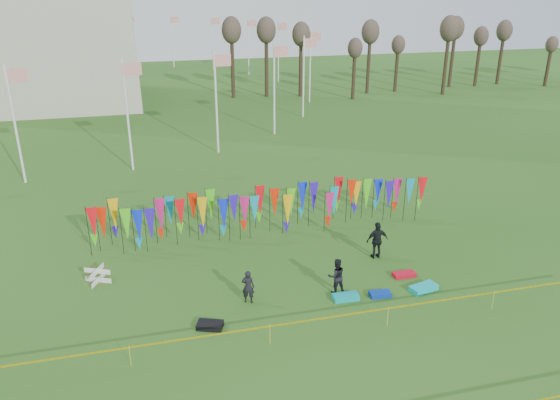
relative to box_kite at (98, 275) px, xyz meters
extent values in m
plane|color=#244D15|center=(8.42, -4.65, -0.37)|extent=(160.00, 160.00, 0.00)
cylinder|color=silver|center=(22.42, 43.35, 3.63)|extent=(0.16, 0.16, 8.00)
plane|color=red|center=(23.02, 43.35, 6.93)|extent=(1.40, 0.00, 1.40)
cylinder|color=silver|center=(21.47, 50.60, 3.63)|extent=(0.16, 0.16, 8.00)
plane|color=red|center=(22.07, 50.60, 6.93)|extent=(1.40, 0.00, 1.40)
cylinder|color=silver|center=(18.67, 57.35, 3.63)|extent=(0.16, 0.16, 8.00)
plane|color=red|center=(19.27, 57.35, 6.93)|extent=(1.40, 0.00, 1.40)
cylinder|color=silver|center=(14.22, 63.15, 3.63)|extent=(0.16, 0.16, 8.00)
plane|color=red|center=(14.82, 63.15, 6.93)|extent=(1.40, 0.00, 1.40)
cylinder|color=silver|center=(8.42, 67.60, 3.63)|extent=(0.16, 0.16, 8.00)
plane|color=red|center=(9.02, 67.60, 6.93)|extent=(1.40, 0.00, 1.40)
cylinder|color=silver|center=(1.67, 70.39, 3.63)|extent=(0.16, 0.16, 8.00)
plane|color=red|center=(2.27, 70.39, 6.93)|extent=(1.40, 0.00, 1.40)
cylinder|color=silver|center=(-5.58, 71.35, 3.63)|extent=(0.16, 0.16, 8.00)
plane|color=red|center=(-4.98, 71.35, 6.93)|extent=(1.40, 0.00, 1.40)
cylinder|color=silver|center=(-12.82, 70.39, 3.63)|extent=(0.16, 0.16, 8.00)
plane|color=red|center=(-12.22, 70.39, 6.93)|extent=(1.40, 0.00, 1.40)
cylinder|color=silver|center=(-5.58, 15.35, 3.63)|extent=(0.16, 0.16, 8.00)
plane|color=red|center=(-4.98, 15.35, 6.93)|extent=(1.40, 0.00, 1.40)
cylinder|color=silver|center=(1.67, 16.30, 3.63)|extent=(0.16, 0.16, 8.00)
plane|color=red|center=(2.27, 16.30, 6.93)|extent=(1.40, 0.00, 1.40)
cylinder|color=silver|center=(8.42, 19.10, 3.63)|extent=(0.16, 0.16, 8.00)
plane|color=red|center=(9.02, 19.10, 6.93)|extent=(1.40, 0.00, 1.40)
cylinder|color=silver|center=(14.22, 23.55, 3.63)|extent=(0.16, 0.16, 8.00)
plane|color=red|center=(14.82, 23.55, 6.93)|extent=(1.40, 0.00, 1.40)
cylinder|color=silver|center=(18.67, 29.35, 3.63)|extent=(0.16, 0.16, 8.00)
plane|color=red|center=(19.27, 29.35, 6.93)|extent=(1.40, 0.00, 1.40)
cylinder|color=silver|center=(21.47, 36.10, 3.63)|extent=(0.16, 0.16, 8.00)
plane|color=red|center=(22.07, 36.10, 6.93)|extent=(1.40, 0.00, 1.40)
cylinder|color=black|center=(-0.58, 3.38, 0.89)|extent=(0.03, 0.03, 2.52)
cone|color=red|center=(-0.30, 3.38, 1.27)|extent=(0.64, 0.64, 1.60)
cylinder|color=black|center=(-0.01, 3.38, 0.89)|extent=(0.03, 0.03, 2.52)
cone|color=red|center=(0.27, 3.38, 1.27)|extent=(0.64, 0.64, 1.60)
cylinder|color=black|center=(0.55, 3.38, 0.89)|extent=(0.03, 0.03, 2.52)
cone|color=#ECA50C|center=(0.83, 3.38, 1.27)|extent=(0.64, 0.64, 1.60)
cylinder|color=black|center=(1.11, 3.38, 0.89)|extent=(0.03, 0.03, 2.52)
cone|color=#45C616|center=(1.39, 3.38, 1.27)|extent=(0.64, 0.64, 1.60)
cylinder|color=black|center=(1.67, 3.38, 0.89)|extent=(0.03, 0.03, 2.52)
cone|color=#0D25EA|center=(1.95, 3.38, 1.27)|extent=(0.64, 0.64, 1.60)
cylinder|color=black|center=(2.24, 3.38, 0.89)|extent=(0.03, 0.03, 2.52)
cone|color=#2D13AB|center=(2.52, 3.38, 1.27)|extent=(0.64, 0.64, 1.60)
cylinder|color=black|center=(2.80, 3.38, 0.89)|extent=(0.03, 0.03, 2.52)
cone|color=#C91668|center=(3.08, 3.38, 1.27)|extent=(0.64, 0.64, 1.60)
cylinder|color=black|center=(3.36, 3.38, 0.89)|extent=(0.03, 0.03, 2.52)
cone|color=#0B88A8|center=(3.64, 3.38, 1.27)|extent=(0.64, 0.64, 1.60)
cylinder|color=black|center=(3.92, 3.38, 0.89)|extent=(0.03, 0.03, 2.52)
cone|color=red|center=(4.20, 3.38, 1.27)|extent=(0.64, 0.64, 1.60)
cylinder|color=black|center=(4.49, 3.38, 0.89)|extent=(0.03, 0.03, 2.52)
cone|color=red|center=(4.77, 3.38, 1.27)|extent=(0.64, 0.64, 1.60)
cylinder|color=black|center=(5.05, 3.38, 0.89)|extent=(0.03, 0.03, 2.52)
cone|color=#ECA50C|center=(5.33, 3.38, 1.27)|extent=(0.64, 0.64, 1.60)
cylinder|color=black|center=(5.61, 3.38, 0.89)|extent=(0.03, 0.03, 2.52)
cone|color=#45C616|center=(5.89, 3.38, 1.27)|extent=(0.64, 0.64, 1.60)
cylinder|color=black|center=(6.17, 3.38, 0.89)|extent=(0.03, 0.03, 2.52)
cone|color=#0D25EA|center=(6.45, 3.38, 1.27)|extent=(0.64, 0.64, 1.60)
cylinder|color=black|center=(6.74, 3.38, 0.89)|extent=(0.03, 0.03, 2.52)
cone|color=#2D13AB|center=(7.02, 3.38, 1.27)|extent=(0.64, 0.64, 1.60)
cylinder|color=black|center=(7.30, 3.38, 0.89)|extent=(0.03, 0.03, 2.52)
cone|color=#C91668|center=(7.58, 3.38, 1.27)|extent=(0.64, 0.64, 1.60)
cylinder|color=black|center=(7.86, 3.38, 0.89)|extent=(0.03, 0.03, 2.52)
cone|color=#0B88A8|center=(8.14, 3.38, 1.27)|extent=(0.64, 0.64, 1.60)
cylinder|color=black|center=(8.42, 3.38, 0.89)|extent=(0.03, 0.03, 2.52)
cone|color=red|center=(8.70, 3.38, 1.27)|extent=(0.64, 0.64, 1.60)
cylinder|color=black|center=(8.99, 3.38, 0.89)|extent=(0.03, 0.03, 2.52)
cone|color=red|center=(9.27, 3.38, 1.27)|extent=(0.64, 0.64, 1.60)
cylinder|color=black|center=(9.55, 3.38, 0.89)|extent=(0.03, 0.03, 2.52)
cone|color=#ECA50C|center=(9.83, 3.38, 1.27)|extent=(0.64, 0.64, 1.60)
cylinder|color=black|center=(10.11, 3.38, 0.89)|extent=(0.03, 0.03, 2.52)
cone|color=#45C616|center=(10.39, 3.38, 1.27)|extent=(0.64, 0.64, 1.60)
cylinder|color=black|center=(10.67, 3.38, 0.89)|extent=(0.03, 0.03, 2.52)
cone|color=#0D25EA|center=(10.95, 3.38, 1.27)|extent=(0.64, 0.64, 1.60)
cylinder|color=black|center=(11.24, 3.38, 0.89)|extent=(0.03, 0.03, 2.52)
cone|color=#2D13AB|center=(11.52, 3.38, 1.27)|extent=(0.64, 0.64, 1.60)
cylinder|color=black|center=(11.80, 3.38, 0.89)|extent=(0.03, 0.03, 2.52)
cone|color=#C91668|center=(12.08, 3.38, 1.27)|extent=(0.64, 0.64, 1.60)
cylinder|color=black|center=(12.36, 3.38, 0.89)|extent=(0.03, 0.03, 2.52)
cone|color=#0B88A8|center=(12.64, 3.38, 1.27)|extent=(0.64, 0.64, 1.60)
cylinder|color=black|center=(12.92, 3.38, 0.89)|extent=(0.03, 0.03, 2.52)
cone|color=red|center=(13.20, 3.38, 1.27)|extent=(0.64, 0.64, 1.60)
cylinder|color=black|center=(13.49, 3.38, 0.89)|extent=(0.03, 0.03, 2.52)
cone|color=red|center=(13.77, 3.38, 1.27)|extent=(0.64, 0.64, 1.60)
cylinder|color=black|center=(14.05, 3.38, 0.89)|extent=(0.03, 0.03, 2.52)
cone|color=#ECA50C|center=(14.33, 3.38, 1.27)|extent=(0.64, 0.64, 1.60)
cylinder|color=black|center=(14.61, 3.38, 0.89)|extent=(0.03, 0.03, 2.52)
cone|color=#45C616|center=(14.89, 3.38, 1.27)|extent=(0.64, 0.64, 1.60)
cylinder|color=black|center=(15.17, 3.38, 0.89)|extent=(0.03, 0.03, 2.52)
cone|color=#0D25EA|center=(15.45, 3.38, 1.27)|extent=(0.64, 0.64, 1.60)
cylinder|color=black|center=(15.74, 3.38, 0.89)|extent=(0.03, 0.03, 2.52)
cone|color=#2D13AB|center=(16.02, 3.38, 1.27)|extent=(0.64, 0.64, 1.60)
cylinder|color=black|center=(16.30, 3.38, 0.89)|extent=(0.03, 0.03, 2.52)
cone|color=#C91668|center=(16.58, 3.38, 1.27)|extent=(0.64, 0.64, 1.60)
cylinder|color=black|center=(16.86, 3.38, 0.89)|extent=(0.03, 0.03, 2.52)
cone|color=#0B88A8|center=(17.14, 3.38, 1.27)|extent=(0.64, 0.64, 1.60)
cylinder|color=black|center=(17.42, 3.38, 0.89)|extent=(0.03, 0.03, 2.52)
cone|color=red|center=(17.70, 3.38, 1.27)|extent=(0.64, 0.64, 1.60)
cube|color=#FDE805|center=(8.42, -6.48, 0.45)|extent=(26.00, 0.01, 0.08)
cylinder|color=gold|center=(1.42, -6.48, 0.08)|extent=(0.02, 0.02, 0.90)
cylinder|color=gold|center=(6.42, -6.48, 0.08)|extent=(0.02, 0.02, 0.90)
cylinder|color=gold|center=(11.42, -6.48, 0.08)|extent=(0.02, 0.02, 0.90)
cylinder|color=gold|center=(16.42, -6.48, 0.08)|extent=(0.02, 0.02, 0.90)
cylinder|color=#392D1C|center=(14.42, 39.35, 2.83)|extent=(0.44, 0.44, 6.40)
ellipsoid|color=#483930|center=(14.42, 39.35, 6.19)|extent=(1.92, 1.92, 2.56)
cylinder|color=#392D1C|center=(18.42, 39.35, 2.83)|extent=(0.44, 0.44, 6.40)
ellipsoid|color=#483930|center=(18.42, 39.35, 6.19)|extent=(1.92, 1.92, 2.56)
cylinder|color=#392D1C|center=(22.42, 39.35, 2.83)|extent=(0.44, 0.44, 6.40)
ellipsoid|color=#483930|center=(22.42, 39.35, 6.19)|extent=(1.92, 1.92, 2.56)
cylinder|color=#392D1C|center=(26.42, 39.35, 2.83)|extent=(0.44, 0.44, 6.40)
ellipsoid|color=#483930|center=(26.42, 39.35, 6.19)|extent=(1.92, 1.92, 2.56)
cylinder|color=#392D1C|center=(30.42, 39.35, 2.83)|extent=(0.44, 0.44, 6.40)
ellipsoid|color=#483930|center=(30.42, 39.35, 6.19)|extent=(1.92, 1.92, 2.56)
cylinder|color=#392D1C|center=(34.42, 39.35, 2.83)|extent=(0.44, 0.44, 6.40)
ellipsoid|color=#483930|center=(34.42, 39.35, 6.19)|extent=(1.92, 1.92, 2.56)
cylinder|color=#392D1C|center=(38.42, 39.35, 2.83)|extent=(0.44, 0.44, 6.40)
ellipsoid|color=#483930|center=(38.42, 39.35, 6.19)|extent=(1.92, 1.92, 2.56)
cylinder|color=#392D1C|center=(42.42, 39.35, 2.83)|extent=(0.44, 0.44, 6.40)
ellipsoid|color=#483930|center=(42.42, 39.35, 6.19)|extent=(1.92, 1.92, 2.56)
cylinder|color=#392D1C|center=(46.42, 39.35, 2.83)|extent=(0.44, 0.44, 6.40)
ellipsoid|color=#483930|center=(46.42, 39.35, 6.19)|extent=(1.92, 1.92, 2.56)
cylinder|color=#392D1C|center=(50.42, 39.35, 2.83)|extent=(0.44, 0.44, 6.40)
ellipsoid|color=#483930|center=(50.42, 39.35, 6.19)|extent=(1.92, 1.92, 2.56)
cylinder|color=#392D1C|center=(54.42, 39.35, 2.83)|extent=(0.44, 0.44, 6.40)
ellipsoid|color=#483930|center=(54.42, 39.35, 6.19)|extent=(1.92, 1.92, 2.56)
cylinder|color=red|center=(-0.32, -0.32, 0.00)|extent=(0.02, 0.02, 0.73)
cylinder|color=red|center=(0.32, -0.32, 0.00)|extent=(0.02, 0.02, 0.73)
cylinder|color=red|center=(-0.32, 0.32, 0.00)|extent=(0.02, 0.02, 0.73)
cylinder|color=red|center=(0.32, 0.32, 0.00)|extent=(0.02, 0.02, 0.73)
imported|color=black|center=(6.40, -3.36, 0.40)|extent=(0.67, 0.58, 1.53)
imported|color=black|center=(10.36, -3.53, 0.46)|extent=(0.80, 0.50, 1.65)
imported|color=black|center=(13.46, -0.92, 0.60)|extent=(1.13, 0.65, 1.93)
cube|color=#0BA9B1|center=(10.58, -4.21, -0.25)|extent=(1.15, 0.60, 0.23)
cube|color=#0A34AC|center=(12.16, -4.33, -0.27)|extent=(0.97, 0.56, 0.20)
cube|color=red|center=(13.98, -3.01, -0.27)|extent=(1.07, 0.49, 0.20)
cube|color=black|center=(4.53, -4.84, -0.25)|extent=(1.17, 0.92, 0.24)
cube|color=#0EBDC4|center=(14.25, -4.39, -0.24)|extent=(1.39, 0.91, 0.25)
camera|label=1|loc=(2.67, -23.41, 12.63)|focal=35.00mm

